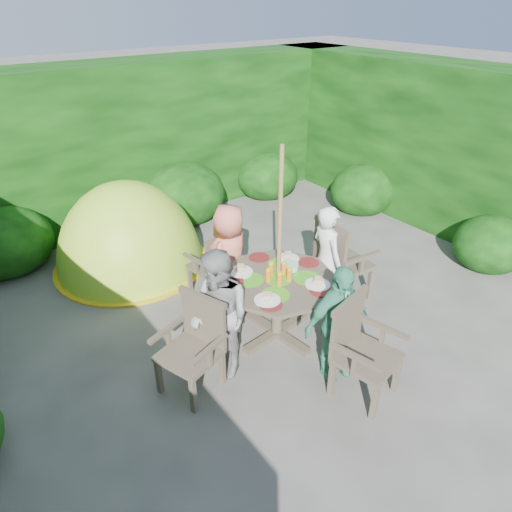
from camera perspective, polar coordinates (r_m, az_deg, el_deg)
ground at (r=5.36m, az=2.79°, el=-9.17°), size 60.00×60.00×0.00m
hedge_enclosure at (r=5.66m, az=-5.41°, el=7.78°), size 9.00×9.00×2.50m
patio_table at (r=4.91m, az=2.79°, el=-4.01°), size 1.44×1.44×0.91m
parasol_pole at (r=4.66m, az=2.90°, el=0.67°), size 0.05×0.05×2.20m
garden_chair_right at (r=5.67m, az=10.38°, el=-0.39°), size 0.61×0.67×1.04m
garden_chair_left at (r=4.44m, az=-7.69°, el=-10.82°), size 0.65×0.69×0.93m
garden_chair_back at (r=5.70m, az=-5.12°, el=-0.89°), size 0.60×0.55×0.87m
garden_chair_front at (r=4.44m, az=12.89°, el=-11.11°), size 0.68×0.63×0.97m
child_right at (r=5.40m, az=8.77°, el=-0.44°), size 0.40×0.54×1.35m
child_left at (r=4.45m, az=-4.57°, el=-7.45°), size 0.55×0.69×1.37m
child_back at (r=5.39m, az=-3.27°, el=-0.25°), size 0.77×0.66×1.34m
child_front at (r=4.50m, az=10.08°, el=-8.29°), size 0.77×0.39×1.25m
dome_tent at (r=6.79m, az=-15.14°, el=-0.99°), size 2.14×2.14×2.45m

